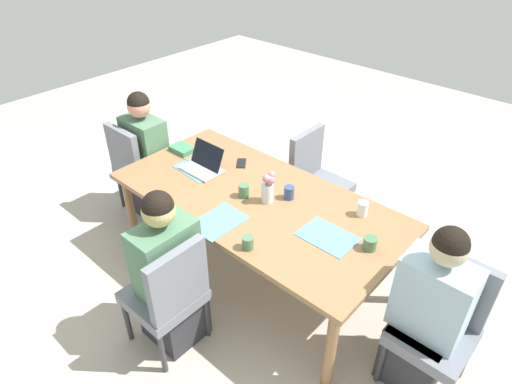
# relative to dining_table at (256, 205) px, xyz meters

# --- Properties ---
(ground_plane) EXTENTS (10.00, 10.00, 0.00)m
(ground_plane) POSITION_rel_dining_table_xyz_m (0.00, 0.00, -0.66)
(ground_plane) COLOR #B2A899
(dining_table) EXTENTS (2.18, 1.08, 0.72)m
(dining_table) POSITION_rel_dining_table_xyz_m (0.00, 0.00, 0.00)
(dining_table) COLOR olive
(dining_table) RESTS_ON ground_plane
(chair_near_left_near) EXTENTS (0.44, 0.44, 0.90)m
(chair_near_left_near) POSITION_rel_dining_table_xyz_m (0.07, -0.90, -0.16)
(chair_near_left_near) COLOR slate
(chair_near_left_near) RESTS_ON ground_plane
(person_near_left_near) EXTENTS (0.36, 0.40, 1.19)m
(person_near_left_near) POSITION_rel_dining_table_xyz_m (-0.00, -0.84, -0.13)
(person_near_left_near) COLOR #2D2D33
(person_near_left_near) RESTS_ON ground_plane
(chair_head_left_left_mid) EXTENTS (0.44, 0.44, 0.90)m
(chair_head_left_left_mid) POSITION_rel_dining_table_xyz_m (-1.37, -0.10, -0.16)
(chair_head_left_left_mid) COLOR slate
(chair_head_left_left_mid) RESTS_ON ground_plane
(person_head_left_left_mid) EXTENTS (0.40, 0.36, 1.19)m
(person_head_left_left_mid) POSITION_rel_dining_table_xyz_m (-1.31, -0.03, -0.13)
(person_head_left_left_mid) COLOR #2D2D33
(person_head_left_left_mid) RESTS_ON ground_plane
(chair_head_right_left_far) EXTENTS (0.44, 0.44, 0.90)m
(chair_head_right_left_far) POSITION_rel_dining_table_xyz_m (1.43, 0.04, -0.16)
(chair_head_right_left_far) COLOR slate
(chair_head_right_left_far) RESTS_ON ground_plane
(person_head_right_left_far) EXTENTS (0.40, 0.36, 1.19)m
(person_head_right_left_far) POSITION_rel_dining_table_xyz_m (1.37, -0.03, -0.13)
(person_head_right_left_far) COLOR #2D2D33
(person_head_right_left_far) RESTS_ON ground_plane
(chair_far_right_near) EXTENTS (0.44, 0.44, 0.90)m
(chair_far_right_near) POSITION_rel_dining_table_xyz_m (-0.04, 0.83, -0.16)
(chair_far_right_near) COLOR slate
(chair_far_right_near) RESTS_ON ground_plane
(flower_vase) EXTENTS (0.10, 0.10, 0.25)m
(flower_vase) POSITION_rel_dining_table_xyz_m (0.10, 0.02, 0.20)
(flower_vase) COLOR silver
(flower_vase) RESTS_ON dining_table
(placemat_near_left_near) EXTENTS (0.27, 0.37, 0.00)m
(placemat_near_left_near) POSITION_rel_dining_table_xyz_m (-0.00, -0.38, 0.07)
(placemat_near_left_near) COLOR slate
(placemat_near_left_near) RESTS_ON dining_table
(placemat_head_left_left_mid) EXTENTS (0.38, 0.29, 0.00)m
(placemat_head_left_left_mid) POSITION_rel_dining_table_xyz_m (-0.62, -0.01, 0.07)
(placemat_head_left_left_mid) COLOR slate
(placemat_head_left_left_mid) RESTS_ON dining_table
(placemat_head_right_left_far) EXTENTS (0.36, 0.26, 0.00)m
(placemat_head_right_left_far) POSITION_rel_dining_table_xyz_m (0.64, -0.02, 0.07)
(placemat_head_right_left_far) COLOR slate
(placemat_head_right_left_far) RESTS_ON dining_table
(laptop_head_left_left_mid) EXTENTS (0.32, 0.22, 0.20)m
(laptop_head_left_left_mid) POSITION_rel_dining_table_xyz_m (-0.58, 0.01, 0.11)
(laptop_head_left_left_mid) COLOR silver
(laptop_head_left_left_mid) RESTS_ON dining_table
(coffee_mug_near_left) EXTENTS (0.09, 0.09, 0.08)m
(coffee_mug_near_left) POSITION_rel_dining_table_xyz_m (0.90, 0.06, 0.11)
(coffee_mug_near_left) COLOR #47704C
(coffee_mug_near_left) RESTS_ON dining_table
(coffee_mug_near_right) EXTENTS (0.08, 0.08, 0.09)m
(coffee_mug_near_right) POSITION_rel_dining_table_xyz_m (0.33, -0.44, 0.11)
(coffee_mug_near_right) COLOR #47704C
(coffee_mug_near_right) RESTS_ON dining_table
(coffee_mug_centre_left) EXTENTS (0.08, 0.08, 0.11)m
(coffee_mug_centre_left) POSITION_rel_dining_table_xyz_m (0.68, 0.34, 0.12)
(coffee_mug_centre_left) COLOR white
(coffee_mug_centre_left) RESTS_ON dining_table
(coffee_mug_centre_right) EXTENTS (0.08, 0.08, 0.10)m
(coffee_mug_centre_right) POSITION_rel_dining_table_xyz_m (0.18, 0.16, 0.11)
(coffee_mug_centre_right) COLOR #33477A
(coffee_mug_centre_right) RESTS_ON dining_table
(coffee_mug_far_left) EXTENTS (0.08, 0.08, 0.10)m
(coffee_mug_far_left) POSITION_rel_dining_table_xyz_m (-0.08, -0.05, 0.11)
(coffee_mug_far_left) COLOR #47704C
(coffee_mug_far_left) RESTS_ON dining_table
(book_red_cover) EXTENTS (0.20, 0.14, 0.04)m
(book_red_cover) POSITION_rel_dining_table_xyz_m (-0.94, 0.09, 0.09)
(book_red_cover) COLOR #3D7F56
(book_red_cover) RESTS_ON dining_table
(phone_black) EXTENTS (0.15, 0.16, 0.01)m
(phone_black) POSITION_rel_dining_table_xyz_m (-0.41, 0.28, 0.07)
(phone_black) COLOR black
(phone_black) RESTS_ON dining_table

